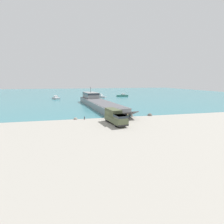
{
  "coord_description": "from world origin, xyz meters",
  "views": [
    {
      "loc": [
        -8.5,
        -39.05,
        9.53
      ],
      "look_at": [
        1.15,
        2.54,
        1.87
      ],
      "focal_mm": 28.0,
      "sensor_mm": 36.0,
      "label": 1
    }
  ],
  "objects_px": {
    "landing_craft": "(97,102)",
    "military_truck": "(115,117)",
    "moored_boat_c": "(56,98)",
    "mooring_bollard": "(84,118)",
    "soldier_on_ramp": "(128,117)",
    "moored_boat_a": "(99,96)",
    "moored_boat_b": "(122,95)"
  },
  "relations": [
    {
      "from": "military_truck",
      "to": "moored_boat_b",
      "type": "distance_m",
      "value": 69.36
    },
    {
      "from": "moored_boat_c",
      "to": "mooring_bollard",
      "type": "bearing_deg",
      "value": 75.2
    },
    {
      "from": "moored_boat_c",
      "to": "moored_boat_b",
      "type": "bearing_deg",
      "value": 163.95
    },
    {
      "from": "landing_craft",
      "to": "moored_boat_a",
      "type": "relative_size",
      "value": 5.65
    },
    {
      "from": "mooring_bollard",
      "to": "moored_boat_b",
      "type": "bearing_deg",
      "value": 65.35
    },
    {
      "from": "military_truck",
      "to": "moored_boat_b",
      "type": "bearing_deg",
      "value": 152.62
    },
    {
      "from": "moored_boat_b",
      "to": "moored_boat_a",
      "type": "bearing_deg",
      "value": 110.98
    },
    {
      "from": "mooring_bollard",
      "to": "moored_boat_a",
      "type": "bearing_deg",
      "value": 77.43
    },
    {
      "from": "military_truck",
      "to": "mooring_bollard",
      "type": "xyz_separation_m",
      "value": [
        -6.44,
        5.85,
        -1.2
      ]
    },
    {
      "from": "military_truck",
      "to": "landing_craft",
      "type": "bearing_deg",
      "value": 170.01
    },
    {
      "from": "moored_boat_b",
      "to": "moored_boat_c",
      "type": "height_order",
      "value": "moored_boat_b"
    },
    {
      "from": "moored_boat_c",
      "to": "soldier_on_ramp",
      "type": "bearing_deg",
      "value": 83.59
    },
    {
      "from": "moored_boat_c",
      "to": "mooring_bollard",
      "type": "xyz_separation_m",
      "value": [
        10.93,
        -53.12,
        -0.18
      ]
    },
    {
      "from": "moored_boat_a",
      "to": "mooring_bollard",
      "type": "height_order",
      "value": "moored_boat_a"
    },
    {
      "from": "moored_boat_a",
      "to": "moored_boat_c",
      "type": "relative_size",
      "value": 1.36
    },
    {
      "from": "landing_craft",
      "to": "soldier_on_ramp",
      "type": "relative_size",
      "value": 24.66
    },
    {
      "from": "moored_boat_a",
      "to": "moored_boat_b",
      "type": "distance_m",
      "value": 16.17
    },
    {
      "from": "landing_craft",
      "to": "moored_boat_b",
      "type": "bearing_deg",
      "value": 52.82
    },
    {
      "from": "landing_craft",
      "to": "moored_boat_b",
      "type": "distance_m",
      "value": 42.1
    },
    {
      "from": "military_truck",
      "to": "moored_boat_a",
      "type": "height_order",
      "value": "military_truck"
    },
    {
      "from": "military_truck",
      "to": "moored_boat_c",
      "type": "xyz_separation_m",
      "value": [
        -17.37,
        58.97,
        -1.02
      ]
    },
    {
      "from": "soldier_on_ramp",
      "to": "military_truck",
      "type": "bearing_deg",
      "value": 55.69
    },
    {
      "from": "landing_craft",
      "to": "military_truck",
      "type": "height_order",
      "value": "landing_craft"
    },
    {
      "from": "moored_boat_b",
      "to": "military_truck",
      "type": "bearing_deg",
      "value": 164.81
    },
    {
      "from": "soldier_on_ramp",
      "to": "moored_boat_a",
      "type": "bearing_deg",
      "value": -63.74
    },
    {
      "from": "military_truck",
      "to": "moored_boat_a",
      "type": "xyz_separation_m",
      "value": [
        5.84,
        60.94,
        -0.91
      ]
    },
    {
      "from": "soldier_on_ramp",
      "to": "moored_boat_c",
      "type": "bearing_deg",
      "value": -41.43
    },
    {
      "from": "soldier_on_ramp",
      "to": "moored_boat_b",
      "type": "bearing_deg",
      "value": -76.86
    },
    {
      "from": "landing_craft",
      "to": "moored_boat_b",
      "type": "xyz_separation_m",
      "value": [
        20.98,
        36.49,
        -0.95
      ]
    },
    {
      "from": "moored_boat_b",
      "to": "soldier_on_ramp",
      "type": "bearing_deg",
      "value": 167.18
    },
    {
      "from": "landing_craft",
      "to": "moored_boat_a",
      "type": "height_order",
      "value": "landing_craft"
    },
    {
      "from": "landing_craft",
      "to": "mooring_bollard",
      "type": "bearing_deg",
      "value": -112.95
    }
  ]
}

